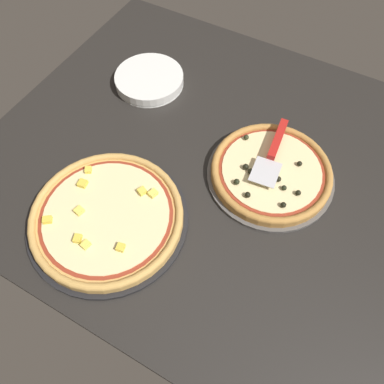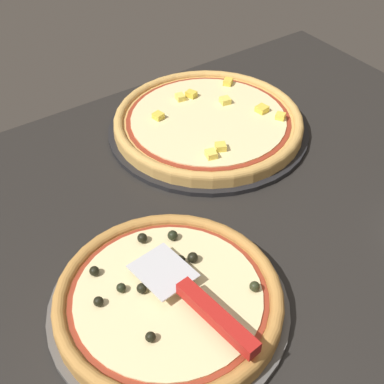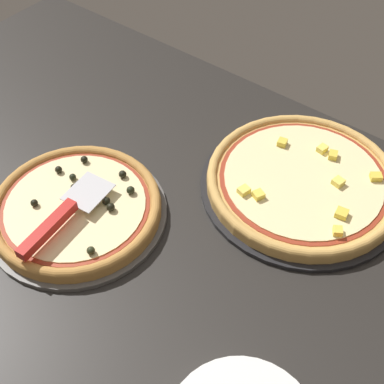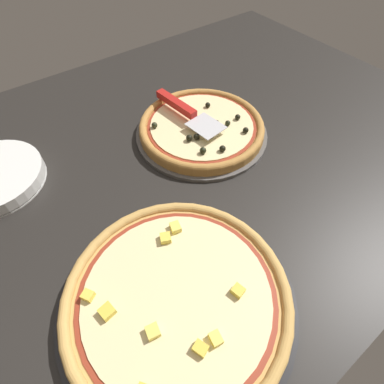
{
  "view_description": "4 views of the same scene",
  "coord_description": "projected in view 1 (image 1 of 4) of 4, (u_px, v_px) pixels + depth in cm",
  "views": [
    {
      "loc": [
        -15.16,
        61.07,
        88.86
      ],
      "look_at": [
        10.44,
        14.92,
        3.0
      ],
      "focal_mm": 35.0,
      "sensor_mm": 36.0,
      "label": 1
    },
    {
      "loc": [
        -30.34,
        -43.92,
        66.44
      ],
      "look_at": [
        10.44,
        14.92,
        3.0
      ],
      "focal_mm": 50.0,
      "sensor_mm": 36.0,
      "label": 2
    },
    {
      "loc": [
        54.92,
        -42.57,
        83.29
      ],
      "look_at": [
        10.44,
        14.92,
        3.0
      ],
      "focal_mm": 50.0,
      "sensor_mm": 36.0,
      "label": 3
    },
    {
      "loc": [
        35.45,
        48.38,
        54.75
      ],
      "look_at": [
        10.44,
        14.92,
        3.0
      ],
      "focal_mm": 28.0,
      "sensor_mm": 36.0,
      "label": 4
    }
  ],
  "objects": [
    {
      "name": "pizza_pan_back",
      "position": [
        108.0,
        220.0,
        0.99
      ],
      "size": [
        42.67,
        42.67,
        1.0
      ],
      "primitive_type": "cylinder",
      "color": "black",
      "rests_on": "ground_plane"
    },
    {
      "name": "serving_spatula",
      "position": [
        275.0,
        145.0,
        1.05
      ],
      "size": [
        8.18,
        23.59,
        2.0
      ],
      "color": "silver",
      "rests_on": "pizza_front"
    },
    {
      "name": "pizza_front",
      "position": [
        271.0,
        171.0,
        1.05
      ],
      "size": [
        33.96,
        33.96,
        4.1
      ],
      "color": "#B77F3D",
      "rests_on": "pizza_pan_front"
    },
    {
      "name": "plate_stack",
      "position": [
        149.0,
        80.0,
        1.25
      ],
      "size": [
        22.93,
        22.93,
        3.5
      ],
      "color": "white",
      "rests_on": "ground_plane"
    },
    {
      "name": "pizza_back",
      "position": [
        107.0,
        216.0,
        0.97
      ],
      "size": [
        40.11,
        40.11,
        3.68
      ],
      "color": "tan",
      "rests_on": "pizza_pan_back"
    },
    {
      "name": "ground_plane",
      "position": [
        248.0,
        177.0,
        1.09
      ],
      "size": [
        155.52,
        114.03,
        3.6
      ],
      "primitive_type": "cube",
      "color": "black"
    },
    {
      "name": "pizza_pan_front",
      "position": [
        270.0,
        175.0,
        1.07
      ],
      "size": [
        36.13,
        36.13,
        1.0
      ],
      "primitive_type": "cylinder",
      "color": "#565451",
      "rests_on": "ground_plane"
    }
  ]
}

